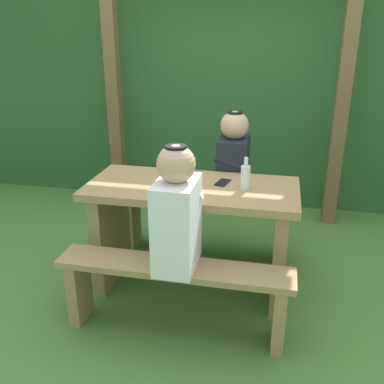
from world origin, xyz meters
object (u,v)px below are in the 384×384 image
Objects in this scene: picnic_table at (192,220)px; person_white_shirt at (177,213)px; bench_far at (205,215)px; person_black_coat at (233,162)px; bench_near at (174,285)px; bottle_left at (245,177)px; cell_phone at (223,183)px; drinking_glass at (176,180)px.

picnic_table is 0.57m from person_white_shirt.
person_white_shirt is at bearing -88.81° from bench_far.
picnic_table is 1.95× the size of person_black_coat.
person_black_coat reaches higher than bench_far.
bench_near is 1.95× the size of person_black_coat.
bottle_left is (0.35, -0.50, 0.53)m from bench_far.
person_white_shirt is 5.14× the size of cell_phone.
bench_near is 17.73× the size of drinking_glass.
bottle_left is 1.50× the size of cell_phone.
bottle_left reaches higher than bench_far.
bench_near is at bearing -101.96° from person_black_coat.
bottle_left is (0.14, -0.50, 0.06)m from person_black_coat.
cell_phone is (0.19, 0.08, 0.26)m from picnic_table.
bench_far is at bearing 79.24° from drinking_glass.
drinking_glass is (-0.10, -0.03, 0.29)m from picnic_table.
bottle_left is at bearing 1.17° from picnic_table.
bench_far is 0.51m from person_black_coat.
picnic_table is 0.61m from person_black_coat.
picnic_table is 1.00× the size of bench_far.
person_black_coat is 0.43m from cell_phone.
bench_far is 1.11m from person_white_shirt.
person_black_coat is (0.21, 1.01, 0.47)m from bench_near.
person_white_shirt is at bearing -93.29° from cell_phone.
bench_near is 0.82m from bottle_left.
picnic_table is 10.00× the size of cell_phone.
cell_phone is at bearing -92.67° from person_black_coat.
bench_far is at bearing 91.19° from person_white_shirt.
drinking_glass is (-0.32, -0.53, 0.02)m from person_black_coat.
drinking_glass is (-0.12, 0.48, 0.02)m from person_white_shirt.
bottle_left is at bearing 57.21° from person_white_shirt.
bench_far is 1.95× the size of person_black_coat.
person_black_coat reaches higher than cell_phone.
person_white_shirt reaches higher than bench_near.
picnic_table is 0.31m from drinking_glass.
picnic_table reaches higher than bench_far.
person_white_shirt is at bearing -87.60° from picnic_table.
picnic_table is 17.73× the size of drinking_glass.
cell_phone is at bearing 73.39° from person_white_shirt.
bottle_left reaches higher than drinking_glass.
bench_near is 1.13m from person_black_coat.
person_white_shirt is at bearing 8.95° from bench_near.
bottle_left is 0.19m from cell_phone.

